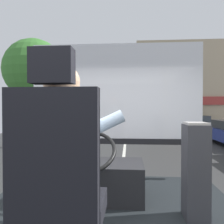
{
  "coord_description": "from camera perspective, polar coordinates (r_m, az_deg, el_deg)",
  "views": [
    {
      "loc": [
        0.19,
        -1.7,
        1.85
      ],
      "look_at": [
        -0.05,
        1.57,
        1.79
      ],
      "focal_mm": 36.05,
      "sensor_mm": 36.0,
      "label": 1
    }
  ],
  "objects": [
    {
      "name": "windshield_panel",
      "position": [
        3.32,
        0.97,
        1.8
      ],
      "size": [
        2.5,
        0.08,
        1.48
      ],
      "color": "silver"
    },
    {
      "name": "fare_box",
      "position": [
        2.24,
        20.42,
        -13.75
      ],
      "size": [
        0.2,
        0.24,
        0.87
      ],
      "color": "#333338",
      "rests_on": "bus_floor"
    },
    {
      "name": "steering_console",
      "position": [
        2.59,
        -4.78,
        -16.5
      ],
      "size": [
        1.1,
        1.0,
        0.78
      ],
      "color": "black",
      "rests_on": "bus_floor"
    },
    {
      "name": "parked_car_silver",
      "position": [
        17.83,
        19.83,
        -2.78
      ],
      "size": [
        2.02,
        4.5,
        1.28
      ],
      "color": "silver",
      "rests_on": "ground"
    },
    {
      "name": "ground",
      "position": [
        10.67,
        3.25,
        -9.01
      ],
      "size": [
        18.0,
        44.0,
        0.06
      ],
      "color": "#323232"
    },
    {
      "name": "parked_car_white",
      "position": [
        22.92,
        17.47,
        -1.69
      ],
      "size": [
        1.98,
        4.39,
        1.46
      ],
      "color": "silver",
      "rests_on": "ground"
    },
    {
      "name": "shop_building",
      "position": [
        20.39,
        21.64,
        5.49
      ],
      "size": [
        10.95,
        5.01,
        6.87
      ],
      "color": "tan",
      "rests_on": "ground"
    },
    {
      "name": "driver_seat",
      "position": [
        1.36,
        -13.31,
        -18.23
      ],
      "size": [
        0.48,
        0.48,
        1.31
      ],
      "color": "black",
      "rests_on": "bus_floor"
    },
    {
      "name": "street_tree",
      "position": [
        11.3,
        -19.08,
        9.97
      ],
      "size": [
        2.84,
        2.84,
        5.05
      ],
      "color": "#4C3828",
      "rests_on": "ground"
    },
    {
      "name": "bus_driver",
      "position": [
        1.41,
        -12.0,
        -9.14
      ],
      "size": [
        0.75,
        0.53,
        0.81
      ],
      "color": "black",
      "rests_on": "driver_seat"
    }
  ]
}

